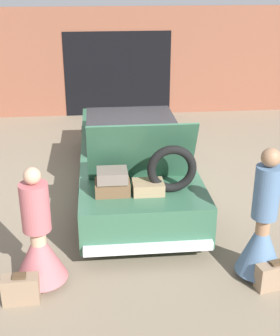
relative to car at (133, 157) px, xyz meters
The scene contains 7 objects.
ground_plane 0.57m from the car, 90.61° to the left, with size 40.00×40.00×0.00m, color #7F705B.
garage_wall_back 4.76m from the car, 90.00° to the left, with size 12.00×0.14×2.80m.
car is the anchor object (origin of this frame).
person_left 3.05m from the car, 116.93° to the right, with size 0.66×0.66×1.58m.
person_right 3.17m from the car, 64.14° to the right, with size 0.60×0.60×1.76m.
suitcase_beside_left_person 3.49m from the car, 117.21° to the right, with size 0.44×0.21×0.38m.
suitcase_beside_right_person 3.48m from the car, 63.92° to the right, with size 0.54×0.29×0.37m.
Camera 1 is at (-0.63, -7.73, 3.66)m, focal length 50.00 mm.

